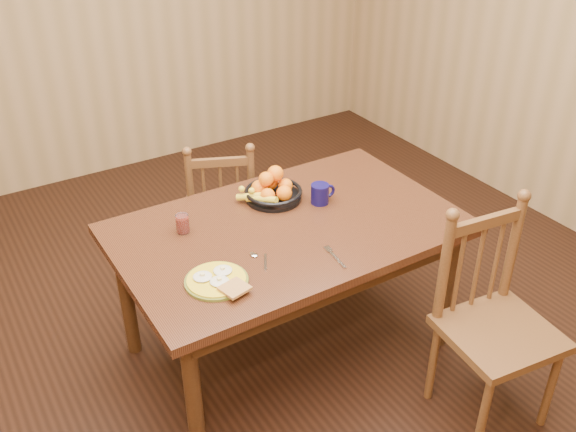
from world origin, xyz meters
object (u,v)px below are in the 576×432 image
chair_near (494,324)px  coffee_mug (321,193)px  dining_table (288,240)px  breakfast_plate (217,280)px  chair_far (222,211)px  fruit_bowl (272,190)px

chair_near → coffee_mug: chair_near is taller
dining_table → chair_near: bearing=-55.7°
breakfast_plate → coffee_mug: (0.73, 0.32, 0.04)m
breakfast_plate → chair_far: bearing=63.2°
breakfast_plate → fruit_bowl: (0.54, 0.48, 0.04)m
dining_table → coffee_mug: size_ratio=11.99×
chair_near → coffee_mug: 1.01m
dining_table → chair_near: (0.56, -0.81, -0.17)m
chair_far → dining_table: bearing=112.4°
chair_near → dining_table: bearing=130.9°
fruit_bowl → breakfast_plate: bearing=-138.6°
dining_table → breakfast_plate: (-0.48, -0.23, 0.10)m
fruit_bowl → coffee_mug: bearing=-39.4°
dining_table → breakfast_plate: 0.54m
chair_near → fruit_bowl: chair_near is taller
coffee_mug → fruit_bowl: fruit_bowl is taller
coffee_mug → fruit_bowl: 0.24m
dining_table → fruit_bowl: size_ratio=4.94×
breakfast_plate → coffee_mug: bearing=23.9°
dining_table → coffee_mug: 0.30m
breakfast_plate → coffee_mug: 0.80m
chair_far → coffee_mug: bearing=133.0°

